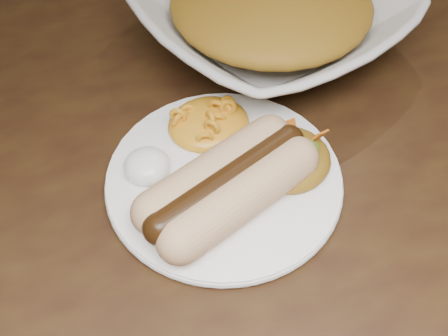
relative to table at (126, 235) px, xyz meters
name	(u,v)px	position (x,y,z in m)	size (l,w,h in m)	color
table	(126,235)	(0.00, 0.00, 0.00)	(1.60, 0.90, 0.75)	#34220F
plate	(224,178)	(0.10, -0.04, 0.10)	(0.22, 0.22, 0.01)	white
hotdog	(228,184)	(0.09, -0.06, 0.13)	(0.15, 0.11, 0.04)	tan
mac_and_cheese	(208,116)	(0.11, 0.03, 0.12)	(0.08, 0.07, 0.03)	orange
sour_cream	(146,162)	(0.03, -0.01, 0.12)	(0.04, 0.04, 0.03)	white
taco_salad	(288,154)	(0.16, -0.05, 0.12)	(0.08, 0.08, 0.04)	#CB5410
serving_bowl	(270,15)	(0.23, 0.14, 0.13)	(0.29, 0.29, 0.07)	white
bowl_filling	(271,5)	(0.23, 0.14, 0.14)	(0.23, 0.23, 0.06)	#CB5410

